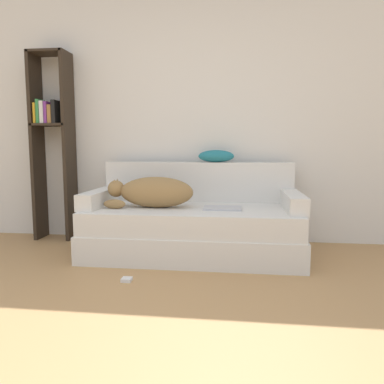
# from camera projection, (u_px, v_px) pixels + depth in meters

# --- Properties ---
(wall_back) EXTENTS (7.03, 0.06, 2.70)m
(wall_back) POSITION_uv_depth(u_px,v_px,m) (179.00, 111.00, 3.90)
(wall_back) COLOR silver
(wall_back) RESTS_ON ground_plane
(couch) EXTENTS (1.90, 0.94, 0.44)m
(couch) POSITION_uv_depth(u_px,v_px,m) (193.00, 231.00, 3.39)
(couch) COLOR silver
(couch) RESTS_ON ground_plane
(couch_backrest) EXTENTS (1.86, 0.15, 0.39)m
(couch_backrest) POSITION_uv_depth(u_px,v_px,m) (198.00, 182.00, 3.74)
(couch_backrest) COLOR silver
(couch_backrest) RESTS_ON couch
(couch_arm_left) EXTENTS (0.15, 0.75, 0.14)m
(couch_arm_left) POSITION_uv_depth(u_px,v_px,m) (99.00, 198.00, 3.46)
(couch_arm_left) COLOR silver
(couch_arm_left) RESTS_ON couch
(couch_arm_right) EXTENTS (0.15, 0.75, 0.14)m
(couch_arm_right) POSITION_uv_depth(u_px,v_px,m) (293.00, 201.00, 3.25)
(couch_arm_right) COLOR silver
(couch_arm_right) RESTS_ON couch
(dog) EXTENTS (0.78, 0.28, 0.28)m
(dog) POSITION_uv_depth(u_px,v_px,m) (153.00, 192.00, 3.35)
(dog) COLOR olive
(dog) RESTS_ON couch
(laptop) EXTENTS (0.33, 0.22, 0.02)m
(laptop) POSITION_uv_depth(u_px,v_px,m) (223.00, 208.00, 3.27)
(laptop) COLOR #B7B7BC
(laptop) RESTS_ON couch
(throw_pillow) EXTENTS (0.35, 0.20, 0.12)m
(throw_pillow) POSITION_uv_depth(u_px,v_px,m) (216.00, 156.00, 3.69)
(throw_pillow) COLOR teal
(throw_pillow) RESTS_ON couch_backrest
(bookshelf) EXTENTS (0.39, 0.26, 1.94)m
(bookshelf) POSITION_uv_depth(u_px,v_px,m) (52.00, 136.00, 3.91)
(bookshelf) COLOR #2D2319
(bookshelf) RESTS_ON ground_plane
(power_adapter) EXTENTS (0.07, 0.07, 0.03)m
(power_adapter) POSITION_uv_depth(u_px,v_px,m) (127.00, 280.00, 2.73)
(power_adapter) COLOR silver
(power_adapter) RESTS_ON ground_plane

